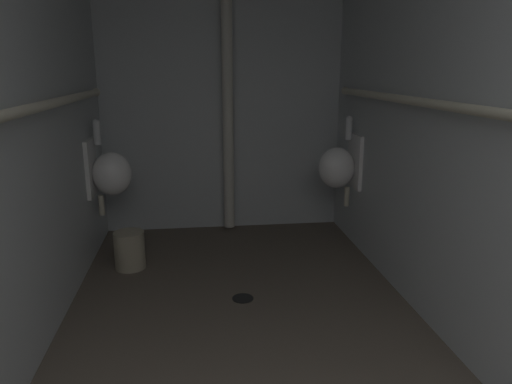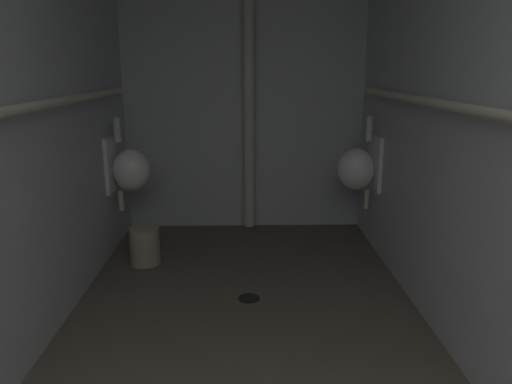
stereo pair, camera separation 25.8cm
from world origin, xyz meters
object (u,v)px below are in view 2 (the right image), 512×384
object	(u,v)px
urinal_right_mid	(358,168)
standpipe_back_wall	(249,87)
floor_drain	(249,298)
urinal_left_mid	(128,169)
waste_bin	(145,246)

from	to	relation	value
urinal_right_mid	standpipe_back_wall	xyz separation A→B (m)	(-0.88, 0.49, 0.62)
standpipe_back_wall	floor_drain	bearing A→B (deg)	-90.77
urinal_right_mid	floor_drain	size ratio (longest dim) A/B	5.39
urinal_left_mid	urinal_right_mid	xyz separation A→B (m)	(1.84, 0.01, 0.00)
standpipe_back_wall	urinal_right_mid	bearing A→B (deg)	-29.17
urinal_left_mid	waste_bin	bearing A→B (deg)	-62.83
standpipe_back_wall	floor_drain	size ratio (longest dim) A/B	18.02
urinal_left_mid	urinal_right_mid	world-z (taller)	same
standpipe_back_wall	waste_bin	bearing A→B (deg)	-134.77
urinal_left_mid	standpipe_back_wall	bearing A→B (deg)	27.31
urinal_left_mid	floor_drain	xyz separation A→B (m)	(0.94, -0.92, -0.67)
urinal_left_mid	urinal_right_mid	distance (m)	1.84
urinal_right_mid	standpipe_back_wall	world-z (taller)	standpipe_back_wall
waste_bin	standpipe_back_wall	bearing A→B (deg)	45.23
urinal_right_mid	waste_bin	xyz separation A→B (m)	(-1.68, -0.32, -0.53)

